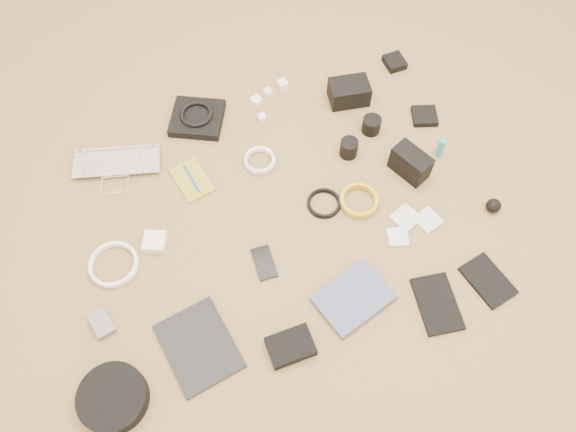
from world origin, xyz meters
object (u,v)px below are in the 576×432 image
object	(u,v)px
headphone_case	(113,398)
dslr_camera	(349,92)
laptop	(116,173)
tablet	(199,346)
phone	(264,263)
paperback	(371,318)

from	to	relation	value
headphone_case	dslr_camera	bearing A→B (deg)	38.33
laptop	headphone_case	xyz separation A→B (m)	(-0.14, -0.76, 0.01)
dslr_camera	tablet	xyz separation A→B (m)	(-0.77, -0.74, -0.04)
laptop	dslr_camera	xyz separation A→B (m)	(0.89, 0.06, 0.03)
headphone_case	laptop	bearing A→B (deg)	79.41
laptop	headphone_case	distance (m)	0.77
phone	paperback	size ratio (longest dim) A/B	0.53
tablet	paperback	size ratio (longest dim) A/B	1.13
laptop	tablet	world-z (taller)	laptop
laptop	tablet	distance (m)	0.69
phone	headphone_case	bearing A→B (deg)	-151.32
tablet	paperback	bearing A→B (deg)	-20.70
dslr_camera	headphone_case	distance (m)	1.32
laptop	phone	bearing A→B (deg)	-38.20
dslr_camera	phone	bearing A→B (deg)	-125.17
headphone_case	paperback	world-z (taller)	headphone_case
laptop	tablet	size ratio (longest dim) A/B	1.23
tablet	phone	xyz separation A→B (m)	(0.26, 0.20, -0.00)
laptop	paperback	xyz separation A→B (m)	(0.63, -0.77, -0.00)
phone	paperback	world-z (taller)	paperback
laptop	paperback	distance (m)	1.00
paperback	laptop	bearing A→B (deg)	21.30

